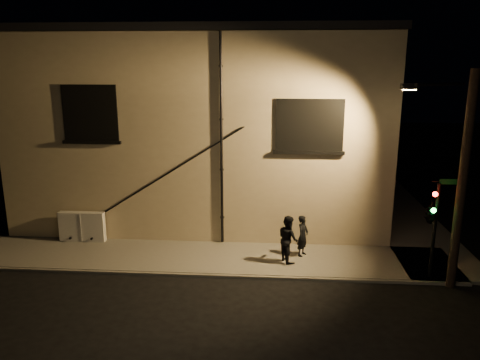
# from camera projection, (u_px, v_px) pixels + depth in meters

# --- Properties ---
(ground) EXTENTS (90.00, 90.00, 0.00)m
(ground) POSITION_uv_depth(u_px,v_px,m) (264.00, 278.00, 16.35)
(ground) COLOR black
(sidewalk) EXTENTS (21.00, 16.00, 0.12)m
(sidewalk) POSITION_uv_depth(u_px,v_px,m) (295.00, 233.00, 20.50)
(sidewalk) COLOR #66635C
(sidewalk) RESTS_ON ground
(building) EXTENTS (16.20, 12.23, 8.80)m
(building) POSITION_uv_depth(u_px,v_px,m) (211.00, 121.00, 24.19)
(building) COLOR #C7B48F
(building) RESTS_ON ground
(utility_cabinet) EXTENTS (1.89, 0.32, 1.24)m
(utility_cabinet) POSITION_uv_depth(u_px,v_px,m) (82.00, 227.00, 19.32)
(utility_cabinet) COLOR silver
(utility_cabinet) RESTS_ON sidewalk
(pedestrian_a) EXTENTS (0.62, 0.69, 1.59)m
(pedestrian_a) POSITION_uv_depth(u_px,v_px,m) (303.00, 236.00, 17.82)
(pedestrian_a) COLOR black
(pedestrian_a) RESTS_ON sidewalk
(pedestrian_b) EXTENTS (0.97, 1.06, 1.77)m
(pedestrian_b) POSITION_uv_depth(u_px,v_px,m) (288.00, 239.00, 17.28)
(pedestrian_b) COLOR black
(pedestrian_b) RESTS_ON sidewalk
(traffic_signal) EXTENTS (1.39, 2.06, 3.48)m
(traffic_signal) POSITION_uv_depth(u_px,v_px,m) (431.00, 213.00, 15.58)
(traffic_signal) COLOR black
(traffic_signal) RESTS_ON sidewalk
(streetlamp_pole) EXTENTS (2.02, 1.39, 7.16)m
(streetlamp_pole) POSITION_uv_depth(u_px,v_px,m) (459.00, 176.00, 14.92)
(streetlamp_pole) COLOR black
(streetlamp_pole) RESTS_ON ground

